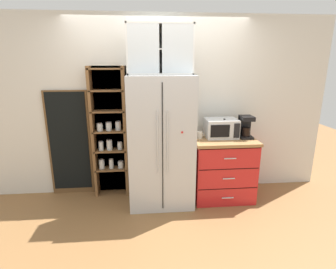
% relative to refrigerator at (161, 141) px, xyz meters
% --- Properties ---
extents(ground_plane, '(10.69, 10.69, 0.00)m').
position_rel_refrigerator_xyz_m(ground_plane, '(-0.00, 0.01, -0.88)').
color(ground_plane, olive).
extents(wall_back_cream, '(4.99, 0.10, 2.55)m').
position_rel_refrigerator_xyz_m(wall_back_cream, '(-0.00, 0.41, 0.40)').
color(wall_back_cream, silver).
rests_on(wall_back_cream, ground).
extents(refrigerator, '(0.85, 0.74, 1.76)m').
position_rel_refrigerator_xyz_m(refrigerator, '(0.00, 0.00, 0.00)').
color(refrigerator, silver).
rests_on(refrigerator, ground).
extents(pantry_shelf_column, '(0.53, 0.25, 1.86)m').
position_rel_refrigerator_xyz_m(pantry_shelf_column, '(-0.71, 0.31, 0.05)').
color(pantry_shelf_column, brown).
rests_on(pantry_shelf_column, ground).
extents(counter_cabinet, '(0.86, 0.68, 0.89)m').
position_rel_refrigerator_xyz_m(counter_cabinet, '(0.88, 0.04, -0.43)').
color(counter_cabinet, red).
rests_on(counter_cabinet, ground).
extents(microwave, '(0.44, 0.33, 0.26)m').
position_rel_refrigerator_xyz_m(microwave, '(0.85, 0.08, 0.14)').
color(microwave, silver).
rests_on(microwave, counter_cabinet).
extents(coffee_maker, '(0.17, 0.20, 0.31)m').
position_rel_refrigerator_xyz_m(coffee_maker, '(1.19, 0.04, 0.16)').
color(coffee_maker, black).
rests_on(coffee_maker, counter_cabinet).
extents(mug_cream, '(0.11, 0.07, 0.10)m').
position_rel_refrigerator_xyz_m(mug_cream, '(0.55, 0.03, 0.06)').
color(mug_cream, silver).
rests_on(mug_cream, counter_cabinet).
extents(mug_sage, '(0.11, 0.08, 0.09)m').
position_rel_refrigerator_xyz_m(mug_sage, '(0.88, 0.02, 0.05)').
color(mug_sage, '#8CA37F').
rests_on(mug_sage, counter_cabinet).
extents(bottle_amber, '(0.07, 0.07, 0.27)m').
position_rel_refrigerator_xyz_m(bottle_amber, '(0.88, 0.04, 0.13)').
color(bottle_amber, brown).
rests_on(bottle_amber, counter_cabinet).
extents(upper_cabinet, '(0.82, 0.32, 0.61)m').
position_rel_refrigerator_xyz_m(upper_cabinet, '(-0.00, 0.05, 1.18)').
color(upper_cabinet, silver).
rests_on(upper_cabinet, refrigerator).
extents(chalkboard_menu, '(0.60, 0.04, 1.54)m').
position_rel_refrigerator_xyz_m(chalkboard_menu, '(-1.30, 0.33, -0.10)').
color(chalkboard_menu, brown).
rests_on(chalkboard_menu, ground).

